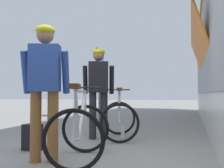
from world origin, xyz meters
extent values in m
plane|color=gray|center=(0.00, 0.00, 0.00)|extent=(80.00, 80.00, 0.00)
cube|color=orange|center=(1.56, 4.03, 1.80)|extent=(0.56, 4.81, 1.63)
cube|color=black|center=(1.55, 4.56, 2.25)|extent=(0.04, 1.10, 0.80)
cylinder|color=#232328|center=(-0.57, 1.62, 0.45)|extent=(0.14, 0.14, 0.90)
cylinder|color=#232328|center=(-0.36, 1.69, 0.45)|extent=(0.14, 0.14, 0.90)
cube|color=black|center=(-0.47, 1.66, 1.20)|extent=(0.44, 0.35, 0.60)
cylinder|color=black|center=(-0.73, 1.62, 1.15)|extent=(0.17, 0.27, 0.56)
cylinder|color=black|center=(-0.23, 1.78, 1.15)|extent=(0.17, 0.27, 0.56)
sphere|color=#9E7051|center=(-0.47, 1.66, 1.63)|extent=(0.22, 0.22, 0.22)
ellipsoid|color=yellow|center=(-0.47, 1.66, 1.69)|extent=(0.33, 0.34, 0.14)
cylinder|color=#935B2D|center=(-0.64, -0.24, 0.45)|extent=(0.14, 0.14, 0.90)
cylinder|color=#935B2D|center=(-0.43, -0.17, 0.45)|extent=(0.14, 0.14, 0.90)
cube|color=#2D4C9E|center=(-0.54, -0.21, 1.20)|extent=(0.43, 0.34, 0.60)
cylinder|color=#2D4C9E|center=(-0.80, -0.25, 1.15)|extent=(0.16, 0.27, 0.56)
cylinder|color=#2D4C9E|center=(-0.30, -0.09, 1.15)|extent=(0.16, 0.27, 0.56)
sphere|color=#9E7051|center=(-0.54, -0.21, 1.63)|extent=(0.22, 0.22, 0.22)
ellipsoid|color=yellow|center=(-0.54, -0.21, 1.69)|extent=(0.32, 0.34, 0.14)
torus|color=black|center=(-0.23, 2.32, 0.36)|extent=(0.70, 0.24, 0.71)
torus|color=black|center=(0.04, 1.34, 0.36)|extent=(0.70, 0.24, 0.71)
cylinder|color=silver|center=(-0.14, 1.98, 0.60)|extent=(0.22, 0.63, 0.63)
cylinder|color=silver|center=(-0.10, 1.86, 0.91)|extent=(0.27, 0.83, 0.04)
cylinder|color=silver|center=(-0.02, 1.57, 0.60)|extent=(0.11, 0.27, 0.62)
cylinder|color=silver|center=(0.00, 1.51, 0.33)|extent=(0.13, 0.36, 0.08)
cylinder|color=silver|center=(0.03, 1.40, 0.63)|extent=(0.06, 0.14, 0.56)
cylinder|color=silver|center=(-0.23, 2.30, 0.63)|extent=(0.05, 0.09, 0.55)
cylinder|color=black|center=(-0.22, 2.27, 0.97)|extent=(0.47, 0.15, 0.02)
cube|color=#4C2D19|center=(0.02, 1.43, 0.96)|extent=(0.16, 0.26, 0.06)
torus|color=black|center=(-0.25, 0.46, 0.36)|extent=(0.70, 0.23, 0.71)
torus|color=black|center=(0.02, -0.52, 0.36)|extent=(0.70, 0.23, 0.71)
cylinder|color=white|center=(-0.15, 0.12, 0.60)|extent=(0.21, 0.63, 0.63)
cylinder|color=white|center=(-0.12, 0.00, 0.91)|extent=(0.26, 0.83, 0.04)
cylinder|color=white|center=(-0.05, -0.29, 0.60)|extent=(0.11, 0.28, 0.62)
cylinder|color=white|center=(-0.03, -0.35, 0.33)|extent=(0.12, 0.36, 0.08)
cylinder|color=white|center=(0.00, -0.46, 0.63)|extent=(0.06, 0.14, 0.56)
cylinder|color=white|center=(-0.24, 0.44, 0.63)|extent=(0.05, 0.09, 0.55)
cylinder|color=black|center=(-0.23, 0.42, 0.97)|extent=(0.47, 0.15, 0.02)
cube|color=#4C2D19|center=(-0.01, -0.43, 0.96)|extent=(0.16, 0.26, 0.06)
cube|color=black|center=(-1.10, 0.38, 0.20)|extent=(0.30, 0.21, 0.40)
cylinder|color=silver|center=(-0.06, 1.97, 0.11)|extent=(0.07, 0.07, 0.23)
cylinder|color=#595B60|center=(-1.64, 5.07, 1.20)|extent=(0.08, 0.08, 2.40)
cube|color=#193F99|center=(-1.64, 5.07, 2.15)|extent=(0.04, 0.70, 0.44)
camera|label=1|loc=(1.28, -3.23, 0.86)|focal=42.63mm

